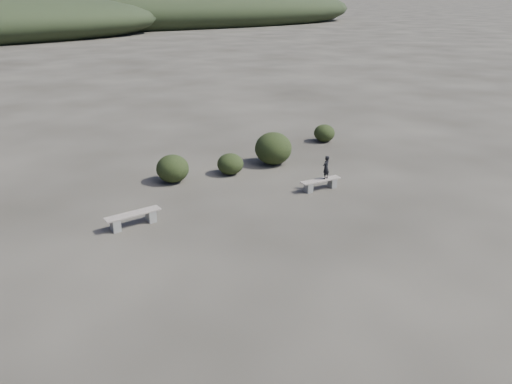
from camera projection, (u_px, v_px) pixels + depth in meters
ground at (328, 264)px, 14.29m from camera, size 1200.00×1200.00×0.00m
bench_left at (133, 218)px, 16.54m from camera, size 1.90×0.51×0.47m
bench_right at (321, 183)px, 19.63m from camera, size 1.72×0.48×0.42m
seated_person at (326, 167)px, 19.48m from camera, size 0.39×0.32×0.94m
shrub_b at (173, 169)px, 20.34m from camera, size 1.33×1.33×1.14m
shrub_c at (230, 164)px, 21.27m from camera, size 1.13×1.13×0.90m
shrub_d at (273, 148)px, 22.43m from camera, size 1.67×1.67×1.46m
shrub_e at (324, 133)px, 25.94m from camera, size 1.08×1.08×0.90m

